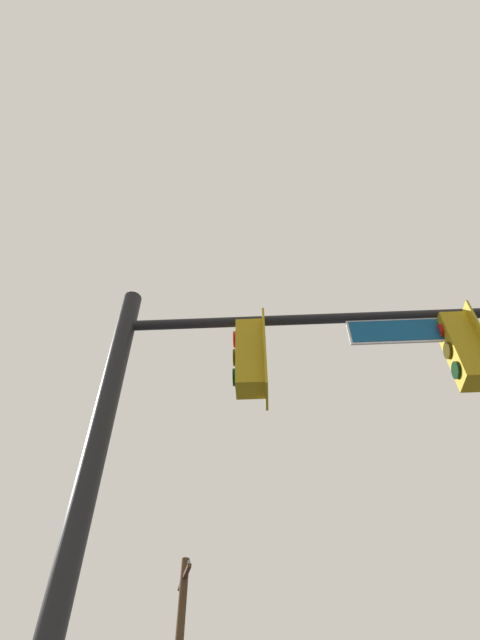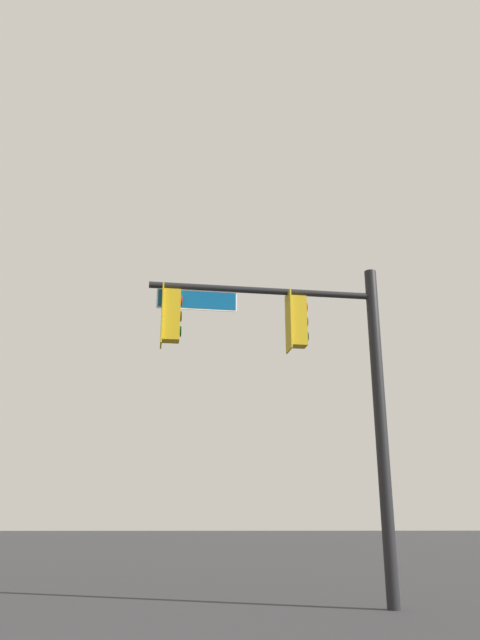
{
  "view_description": "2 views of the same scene",
  "coord_description": "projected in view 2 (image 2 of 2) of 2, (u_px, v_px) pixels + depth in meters",
  "views": [
    {
      "loc": [
        -4.31,
        -10.93,
        1.31
      ],
      "look_at": [
        -4.88,
        -6.7,
        5.95
      ],
      "focal_mm": 28.0,
      "sensor_mm": 36.0,
      "label": 1
    },
    {
      "loc": [
        -2.78,
        6.25,
        1.52
      ],
      "look_at": [
        -3.64,
        -7.31,
        6.01
      ],
      "focal_mm": 35.0,
      "sensor_mm": 36.0,
      "label": 2
    }
  ],
  "objects": [
    {
      "name": "signal_pole_near",
      "position": [
        309.0,
        369.0,
        13.04
      ],
      "size": [
        5.0,
        0.78,
        6.93
      ],
      "color": "black",
      "rests_on": "ground_plane"
    }
  ]
}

